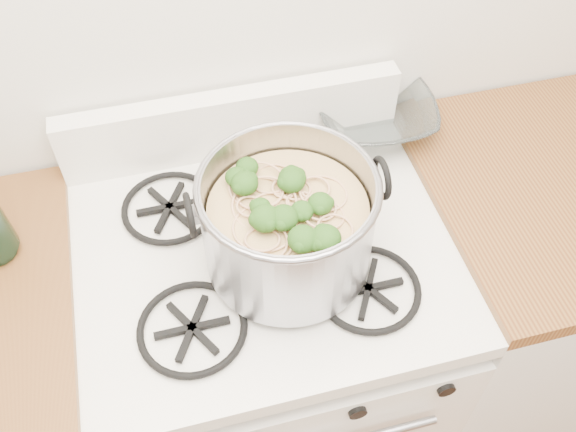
{
  "coord_description": "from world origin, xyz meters",
  "views": [
    {
      "loc": [
        -0.15,
        0.5,
        1.95
      ],
      "look_at": [
        0.04,
        1.22,
        1.05
      ],
      "focal_mm": 40.0,
      "sensor_mm": 36.0,
      "label": 1
    }
  ],
  "objects_px": {
    "glass_bowl": "(374,120)",
    "spatula": "(292,202)",
    "stock_pot": "(288,225)",
    "gas_range": "(270,358)"
  },
  "relations": [
    {
      "from": "glass_bowl",
      "to": "spatula",
      "type": "bearing_deg",
      "value": -142.04
    },
    {
      "from": "stock_pot",
      "to": "spatula",
      "type": "distance_m",
      "value": 0.16
    },
    {
      "from": "stock_pot",
      "to": "glass_bowl",
      "type": "height_order",
      "value": "stock_pot"
    },
    {
      "from": "stock_pot",
      "to": "glass_bowl",
      "type": "bearing_deg",
      "value": 47.81
    },
    {
      "from": "glass_bowl",
      "to": "gas_range",
      "type": "bearing_deg",
      "value": -139.79
    },
    {
      "from": "gas_range",
      "to": "glass_bowl",
      "type": "bearing_deg",
      "value": 40.21
    },
    {
      "from": "gas_range",
      "to": "stock_pot",
      "type": "distance_m",
      "value": 0.59
    },
    {
      "from": "stock_pot",
      "to": "spatula",
      "type": "height_order",
      "value": "stock_pot"
    },
    {
      "from": "spatula",
      "to": "gas_range",
      "type": "bearing_deg",
      "value": -100.26
    },
    {
      "from": "gas_range",
      "to": "spatula",
      "type": "height_order",
      "value": "spatula"
    }
  ]
}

